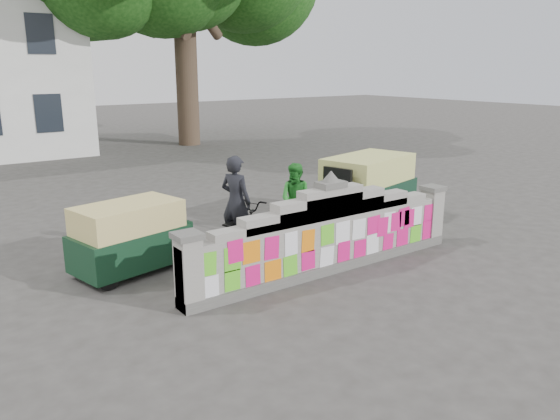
{
  "coord_description": "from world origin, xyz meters",
  "views": [
    {
      "loc": [
        -6.69,
        -7.63,
        3.9
      ],
      "look_at": [
        -0.47,
        1.0,
        1.1
      ],
      "focal_mm": 35.0,
      "sensor_mm": 36.0,
      "label": 1
    }
  ],
  "objects": [
    {
      "name": "pedestrian",
      "position": [
        0.92,
        2.25,
        0.87
      ],
      "size": [
        1.04,
        1.07,
        1.73
      ],
      "primitive_type": "imported",
      "rotation": [
        0.0,
        0.0,
        -0.9
      ],
      "color": "#238127",
      "rests_on": "ground"
    },
    {
      "name": "cyclist_bike",
      "position": [
        -1.05,
        1.75,
        0.57
      ],
      "size": [
        2.28,
        1.53,
        1.13
      ],
      "primitive_type": "imported",
      "rotation": [
        0.0,
        0.0,
        1.97
      ],
      "color": "black",
      "rests_on": "ground"
    },
    {
      "name": "parapet_wall",
      "position": [
        -0.0,
        -0.01,
        0.75
      ],
      "size": [
        6.48,
        0.44,
        2.01
      ],
      "color": "#4C4C49",
      "rests_on": "ground"
    },
    {
      "name": "ground",
      "position": [
        0.0,
        0.0,
        0.0
      ],
      "size": [
        100.0,
        100.0,
        0.0
      ],
      "primitive_type": "plane",
      "color": "#383533",
      "rests_on": "ground"
    },
    {
      "name": "rickshaw_right",
      "position": [
        3.05,
        2.12,
        0.89
      ],
      "size": [
        3.2,
        2.04,
        1.71
      ],
      "rotation": [
        0.0,
        0.0,
        3.39
      ],
      "color": "black",
      "rests_on": "ground"
    },
    {
      "name": "rickshaw_left",
      "position": [
        -3.1,
        2.26,
        0.71
      ],
      "size": [
        2.55,
        1.57,
        1.37
      ],
      "rotation": [
        0.0,
        0.0,
        0.21
      ],
      "color": "#10321D",
      "rests_on": "ground"
    },
    {
      "name": "cyclist_rider",
      "position": [
        -1.05,
        1.75,
        0.96
      ],
      "size": [
        0.69,
        0.82,
        1.92
      ],
      "primitive_type": "imported",
      "rotation": [
        0.0,
        0.0,
        1.97
      ],
      "color": "black",
      "rests_on": "ground"
    }
  ]
}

